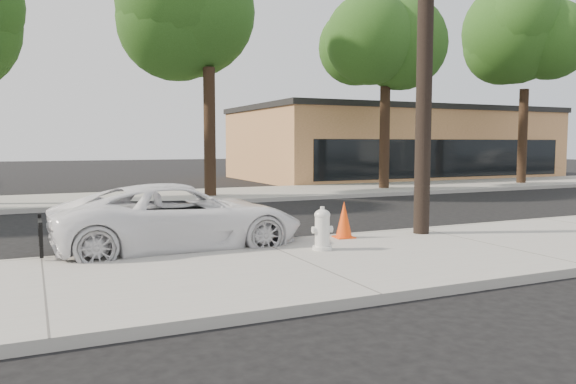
# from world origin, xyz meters

# --- Properties ---
(ground) EXTENTS (120.00, 120.00, 0.00)m
(ground) POSITION_xyz_m (0.00, 0.00, 0.00)
(ground) COLOR black
(ground) RESTS_ON ground
(near_sidewalk) EXTENTS (90.00, 4.40, 0.15)m
(near_sidewalk) POSITION_xyz_m (0.00, -4.30, 0.07)
(near_sidewalk) COLOR gray
(near_sidewalk) RESTS_ON ground
(far_sidewalk) EXTENTS (90.00, 5.00, 0.15)m
(far_sidewalk) POSITION_xyz_m (0.00, 8.50, 0.07)
(far_sidewalk) COLOR gray
(far_sidewalk) RESTS_ON ground
(curb_near) EXTENTS (90.00, 0.12, 0.16)m
(curb_near) POSITION_xyz_m (0.00, -2.10, 0.07)
(curb_near) COLOR #9E9B93
(curb_near) RESTS_ON ground
(building_main) EXTENTS (18.00, 10.00, 4.00)m
(building_main) POSITION_xyz_m (16.00, 16.00, 2.00)
(building_main) COLOR #A27043
(building_main) RESTS_ON ground
(utility_pole) EXTENTS (1.40, 0.34, 9.00)m
(utility_pole) POSITION_xyz_m (3.60, -2.70, 4.70)
(utility_pole) COLOR black
(utility_pole) RESTS_ON near_sidewalk
(tree_c) EXTENTS (4.96, 4.80, 9.55)m
(tree_c) POSITION_xyz_m (2.22, 7.64, 6.91)
(tree_c) COLOR black
(tree_c) RESTS_ON far_sidewalk
(tree_d) EXTENTS (4.50, 4.35, 8.75)m
(tree_d) POSITION_xyz_m (10.20, 7.95, 6.37)
(tree_d) COLOR black
(tree_d) RESTS_ON far_sidewalk
(tree_e) EXTENTS (4.80, 4.65, 9.25)m
(tree_e) POSITION_xyz_m (18.21, 7.74, 6.70)
(tree_e) COLOR black
(tree_e) RESTS_ON far_sidewalk
(police_cruiser) EXTENTS (4.82, 2.25, 1.33)m
(police_cruiser) POSITION_xyz_m (-1.50, -1.78, 0.67)
(police_cruiser) COLOR white
(police_cruiser) RESTS_ON ground
(fire_hydrant) EXTENTS (0.40, 0.36, 0.75)m
(fire_hydrant) POSITION_xyz_m (0.73, -3.48, 0.51)
(fire_hydrant) COLOR silver
(fire_hydrant) RESTS_ON near_sidewalk
(traffic_cone) EXTENTS (0.43, 0.43, 0.76)m
(traffic_cone) POSITION_xyz_m (1.77, -2.50, 0.52)
(traffic_cone) COLOR #FF480D
(traffic_cone) RESTS_ON near_sidewalk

